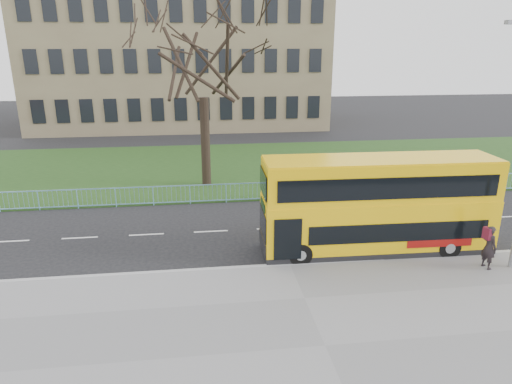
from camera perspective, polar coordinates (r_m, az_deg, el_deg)
The scene contains 9 objects.
ground at distance 19.83m, azimuth 3.35°, elevation -7.29°, with size 120.00×120.00×0.00m, color black.
pavement at distance 14.14m, azimuth 8.62°, elevation -18.63°, with size 80.00×10.50×0.12m, color slate.
kerb at distance 18.43m, azimuth 4.24°, elevation -9.12°, with size 80.00×0.20×0.14m, color #98999B.
grass_verge at distance 33.18m, azimuth -1.16°, elevation 3.24°, with size 80.00×15.40×0.08m, color #1D3D16.
guard_railing at distance 25.70m, azimuth 0.69°, elevation 0.04°, with size 40.00×0.12×1.10m, color #7EBDE1, non-canonical shape.
bare_tree at distance 27.69m, azimuth -6.62°, elevation 13.79°, with size 8.99×8.99×12.84m, color black, non-canonical shape.
civic_building at distance 52.66m, azimuth -9.40°, elevation 16.11°, with size 30.00×15.00×14.00m, color #78674C.
yellow_bus at distance 19.63m, azimuth 15.00°, elevation -1.36°, with size 9.66×2.52×4.03m.
pedestrian at distance 19.89m, azimuth 27.11°, elevation -6.16°, with size 0.63×0.42×1.74m, color black.
Camera 1 is at (-3.42, -17.62, 8.43)m, focal length 32.00 mm.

